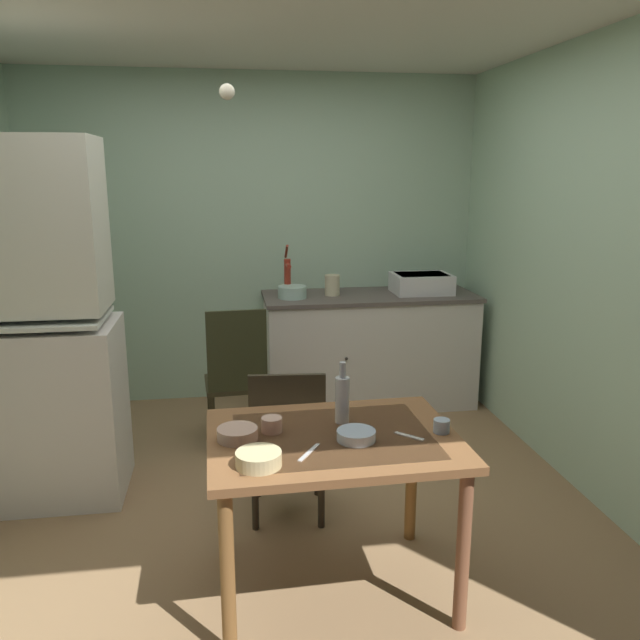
{
  "coord_description": "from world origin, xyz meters",
  "views": [
    {
      "loc": [
        -0.25,
        -3.15,
        1.82
      ],
      "look_at": [
        0.24,
        0.09,
        1.04
      ],
      "focal_mm": 35.75,
      "sensor_mm": 36.0,
      "label": 1
    }
  ],
  "objects_px": {
    "dining_table": "(333,457)",
    "serving_bowl_wide": "(259,459)",
    "chair_by_counter": "(236,376)",
    "hand_pump": "(288,274)",
    "mixing_bowl_counter": "(292,292)",
    "mug_tall": "(272,425)",
    "hutch_cabinet": "(34,337)",
    "glass_bottle": "(342,398)",
    "sink_basin": "(421,283)",
    "chair_far_side": "(287,439)"
  },
  "relations": [
    {
      "from": "chair_far_side",
      "to": "glass_bottle",
      "type": "bearing_deg",
      "value": -67.98
    },
    {
      "from": "dining_table",
      "to": "serving_bowl_wide",
      "type": "height_order",
      "value": "serving_bowl_wide"
    },
    {
      "from": "mug_tall",
      "to": "glass_bottle",
      "type": "height_order",
      "value": "glass_bottle"
    },
    {
      "from": "mixing_bowl_counter",
      "to": "dining_table",
      "type": "bearing_deg",
      "value": -91.75
    },
    {
      "from": "hutch_cabinet",
      "to": "chair_far_side",
      "type": "relative_size",
      "value": 2.36
    },
    {
      "from": "glass_bottle",
      "to": "serving_bowl_wide",
      "type": "bearing_deg",
      "value": -136.09
    },
    {
      "from": "chair_by_counter",
      "to": "serving_bowl_wide",
      "type": "xyz_separation_m",
      "value": [
        0.05,
        -1.81,
        0.27
      ]
    },
    {
      "from": "dining_table",
      "to": "hand_pump",
      "type": "bearing_deg",
      "value": 88.93
    },
    {
      "from": "hand_pump",
      "to": "chair_far_side",
      "type": "bearing_deg",
      "value": -95.99
    },
    {
      "from": "sink_basin",
      "to": "mixing_bowl_counter",
      "type": "relative_size",
      "value": 2.06
    },
    {
      "from": "mug_tall",
      "to": "serving_bowl_wide",
      "type": "bearing_deg",
      "value": -103.14
    },
    {
      "from": "chair_far_side",
      "to": "serving_bowl_wide",
      "type": "bearing_deg",
      "value": -102.55
    },
    {
      "from": "hutch_cabinet",
      "to": "hand_pump",
      "type": "relative_size",
      "value": 5.1
    },
    {
      "from": "mixing_bowl_counter",
      "to": "chair_far_side",
      "type": "height_order",
      "value": "mixing_bowl_counter"
    },
    {
      "from": "chair_by_counter",
      "to": "hand_pump",
      "type": "bearing_deg",
      "value": 60.23
    },
    {
      "from": "mixing_bowl_counter",
      "to": "glass_bottle",
      "type": "distance_m",
      "value": 2.07
    },
    {
      "from": "glass_bottle",
      "to": "sink_basin",
      "type": "bearing_deg",
      "value": 64.33
    },
    {
      "from": "chair_by_counter",
      "to": "mug_tall",
      "type": "relative_size",
      "value": 10.79
    },
    {
      "from": "hand_pump",
      "to": "chair_far_side",
      "type": "height_order",
      "value": "hand_pump"
    },
    {
      "from": "mixing_bowl_counter",
      "to": "glass_bottle",
      "type": "height_order",
      "value": "glass_bottle"
    },
    {
      "from": "dining_table",
      "to": "chair_by_counter",
      "type": "distance_m",
      "value": 1.62
    },
    {
      "from": "sink_basin",
      "to": "mug_tall",
      "type": "relative_size",
      "value": 4.95
    },
    {
      "from": "dining_table",
      "to": "chair_far_side",
      "type": "height_order",
      "value": "chair_far_side"
    },
    {
      "from": "hand_pump",
      "to": "dining_table",
      "type": "distance_m",
      "value": 2.34
    },
    {
      "from": "hutch_cabinet",
      "to": "serving_bowl_wide",
      "type": "relative_size",
      "value": 11.39
    },
    {
      "from": "hutch_cabinet",
      "to": "serving_bowl_wide",
      "type": "height_order",
      "value": "hutch_cabinet"
    },
    {
      "from": "hand_pump",
      "to": "chair_by_counter",
      "type": "bearing_deg",
      "value": -119.77
    },
    {
      "from": "serving_bowl_wide",
      "to": "mug_tall",
      "type": "height_order",
      "value": "mug_tall"
    },
    {
      "from": "dining_table",
      "to": "mixing_bowl_counter",
      "type": "bearing_deg",
      "value": 88.25
    },
    {
      "from": "hand_pump",
      "to": "mixing_bowl_counter",
      "type": "distance_m",
      "value": 0.16
    },
    {
      "from": "hand_pump",
      "to": "hutch_cabinet",
      "type": "bearing_deg",
      "value": -141.41
    },
    {
      "from": "chair_by_counter",
      "to": "mug_tall",
      "type": "xyz_separation_m",
      "value": [
        0.12,
        -1.49,
        0.27
      ]
    },
    {
      "from": "hutch_cabinet",
      "to": "mixing_bowl_counter",
      "type": "relative_size",
      "value": 9.29
    },
    {
      "from": "chair_far_side",
      "to": "chair_by_counter",
      "type": "height_order",
      "value": "chair_by_counter"
    },
    {
      "from": "hutch_cabinet",
      "to": "serving_bowl_wide",
      "type": "bearing_deg",
      "value": -49.48
    },
    {
      "from": "chair_far_side",
      "to": "mug_tall",
      "type": "relative_size",
      "value": 9.46
    },
    {
      "from": "hand_pump",
      "to": "dining_table",
      "type": "bearing_deg",
      "value": -91.07
    },
    {
      "from": "hand_pump",
      "to": "mixing_bowl_counter",
      "type": "xyz_separation_m",
      "value": [
        0.02,
        -0.1,
        -0.12
      ]
    },
    {
      "from": "hutch_cabinet",
      "to": "sink_basin",
      "type": "height_order",
      "value": "hutch_cabinet"
    },
    {
      "from": "mixing_bowl_counter",
      "to": "chair_far_side",
      "type": "distance_m",
      "value": 1.66
    },
    {
      "from": "dining_table",
      "to": "chair_by_counter",
      "type": "height_order",
      "value": "chair_by_counter"
    },
    {
      "from": "dining_table",
      "to": "serving_bowl_wide",
      "type": "distance_m",
      "value": 0.42
    },
    {
      "from": "mixing_bowl_counter",
      "to": "glass_bottle",
      "type": "xyz_separation_m",
      "value": [
        -0.0,
        -2.06,
        -0.08
      ]
    },
    {
      "from": "sink_basin",
      "to": "serving_bowl_wide",
      "type": "distance_m",
      "value": 2.86
    },
    {
      "from": "hand_pump",
      "to": "glass_bottle",
      "type": "height_order",
      "value": "hand_pump"
    },
    {
      "from": "dining_table",
      "to": "mug_tall",
      "type": "xyz_separation_m",
      "value": [
        -0.25,
        0.08,
        0.13
      ]
    },
    {
      "from": "hand_pump",
      "to": "chair_by_counter",
      "type": "relative_size",
      "value": 0.41
    },
    {
      "from": "mixing_bowl_counter",
      "to": "serving_bowl_wide",
      "type": "distance_m",
      "value": 2.47
    },
    {
      "from": "hutch_cabinet",
      "to": "chair_by_counter",
      "type": "bearing_deg",
      "value": 23.5
    },
    {
      "from": "hutch_cabinet",
      "to": "chair_by_counter",
      "type": "height_order",
      "value": "hutch_cabinet"
    }
  ]
}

